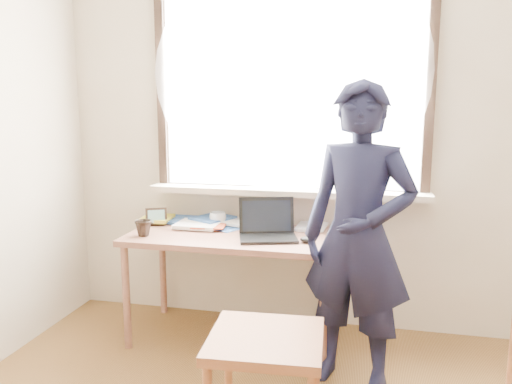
% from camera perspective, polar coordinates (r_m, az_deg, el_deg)
% --- Properties ---
extents(room_shell, '(3.52, 4.02, 2.61)m').
position_cam_1_polar(room_shell, '(1.55, -0.28, 15.20)').
color(room_shell, beige).
rests_on(room_shell, ground).
extents(desk, '(1.30, 0.65, 0.70)m').
position_cam_1_polar(desk, '(3.17, -2.67, -6.05)').
color(desk, brown).
rests_on(desk, ground).
extents(laptop, '(0.41, 0.36, 0.23)m').
position_cam_1_polar(laptop, '(3.05, 1.31, -4.18)').
color(laptop, black).
rests_on(laptop, desk).
extents(mug_white, '(0.16, 0.16, 0.09)m').
position_cam_1_polar(mug_white, '(3.38, -4.38, -3.04)').
color(mug_white, white).
rests_on(mug_white, desk).
extents(mug_dark, '(0.15, 0.15, 0.10)m').
position_cam_1_polar(mug_dark, '(3.16, -12.74, -4.06)').
color(mug_dark, black).
rests_on(mug_dark, desk).
extents(mouse, '(0.10, 0.07, 0.04)m').
position_cam_1_polar(mouse, '(2.96, 5.99, -5.43)').
color(mouse, black).
rests_on(mouse, desk).
extents(desk_clutter, '(0.68, 0.47, 0.04)m').
position_cam_1_polar(desk_clutter, '(3.42, -6.84, -3.33)').
color(desk_clutter, white).
rests_on(desk_clutter, desk).
extents(book_a, '(0.23, 0.28, 0.02)m').
position_cam_1_polar(book_a, '(3.42, -7.31, -3.48)').
color(book_a, white).
rests_on(book_a, desk).
extents(book_b, '(0.20, 0.27, 0.02)m').
position_cam_1_polar(book_b, '(3.32, 4.78, -3.86)').
color(book_b, white).
rests_on(book_b, desk).
extents(picture_frame, '(0.13, 0.08, 0.11)m').
position_cam_1_polar(picture_frame, '(3.41, -11.33, -2.87)').
color(picture_frame, black).
rests_on(picture_frame, desk).
extents(work_chair, '(0.52, 0.50, 0.50)m').
position_cam_1_polar(work_chair, '(2.29, 1.12, -17.86)').
color(work_chair, brown).
rests_on(work_chair, ground).
extents(person, '(0.68, 0.55, 1.62)m').
position_cam_1_polar(person, '(2.66, 11.60, -5.13)').
color(person, black).
rests_on(person, ground).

